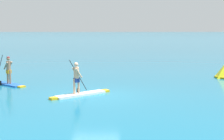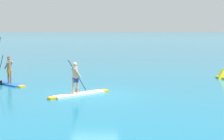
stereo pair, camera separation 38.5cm
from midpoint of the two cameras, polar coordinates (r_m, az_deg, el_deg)
The scene contains 3 objects.
ground at distance 17.11m, azimuth -3.46°, elevation -4.42°, with size 440.00×440.00×0.00m, color #196B8C.
paddleboarder_near_left at distance 21.20m, azimuth -17.87°, elevation -1.37°, with size 2.63×2.25×1.92m.
paddleboarder_mid_center at distance 17.14m, azimuth -6.16°, elevation -3.22°, with size 2.96×2.45×1.87m.
Camera 1 is at (0.86, -16.72, 3.50)m, focal length 53.32 mm.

